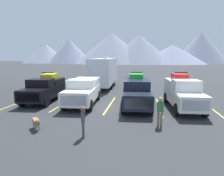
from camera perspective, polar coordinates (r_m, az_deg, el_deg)
ground_plane at (r=14.86m, az=-0.88°, el=-5.48°), size 240.00×240.00×0.00m
pickup_truck_a at (r=17.38m, az=-19.58°, el=-0.07°), size 2.47×5.34×2.44m
pickup_truck_b at (r=15.42m, az=-8.66°, el=-0.77°), size 2.46×5.34×2.09m
pickup_truck_c at (r=14.86m, az=7.24°, el=-0.90°), size 2.44×5.96×2.59m
pickup_truck_d at (r=15.07m, az=20.48°, el=-1.20°), size 2.33×5.47×2.64m
lot_stripe_a at (r=18.16m, az=-25.19°, el=-3.61°), size 0.12×5.50×0.01m
lot_stripe_b at (r=16.33m, az=-13.98°, el=-4.37°), size 0.12×5.50×0.01m
lot_stripe_c at (r=15.27m, az=-0.59°, el=-5.05°), size 0.12×5.50×0.01m
lot_stripe_d at (r=15.13m, az=13.91°, el=-5.47°), size 0.12×5.50×0.01m
lot_stripe_e at (r=15.93m, az=27.82°, el=-5.56°), size 0.12×5.50×0.01m
camper_trailer_a at (r=23.37m, az=-2.44°, el=5.07°), size 2.53×8.84×3.85m
person_a at (r=9.17m, az=-8.69°, el=-9.47°), size 0.23×0.33×1.53m
person_b at (r=10.78m, az=14.27°, el=-6.32°), size 0.35×0.27×1.67m
dog at (r=10.92m, az=-21.77°, el=-9.39°), size 0.73×0.80×0.65m
mountain_ridge at (r=104.54m, az=10.31°, el=11.03°), size 145.42×45.03×16.49m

